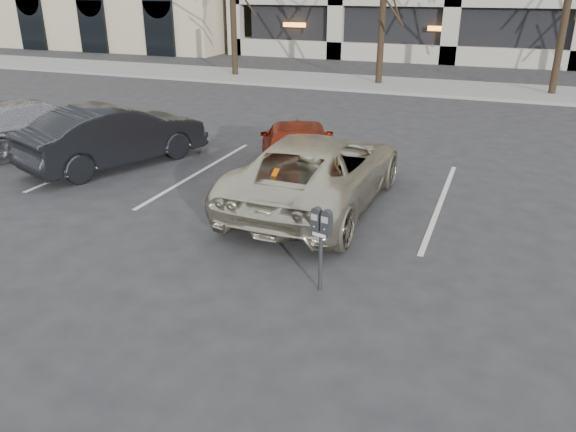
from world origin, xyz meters
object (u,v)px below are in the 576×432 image
parking_meter (321,230)px  car_red (298,148)px  car_silver (36,124)px  suv_silver (317,170)px  car_dark (115,135)px

parking_meter → car_red: bearing=128.8°
parking_meter → car_silver: (-9.53, 4.53, -0.30)m
suv_silver → car_dark: bearing=-7.6°
parking_meter → car_silver: size_ratio=0.28×
suv_silver → car_red: 1.72m
suv_silver → car_silver: bearing=-7.8°
parking_meter → car_red: car_red is taller
parking_meter → suv_silver: (-1.13, 3.23, -0.23)m
car_dark → car_silver: bearing=12.6°
car_red → car_dark: bearing=-14.7°
car_red → car_silver: bearing=-21.3°
car_dark → car_silver: size_ratio=1.00×
car_dark → suv_silver: bearing=-166.9°
suv_silver → car_red: bearing=-55.6°
parking_meter → car_silver: bearing=169.3°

